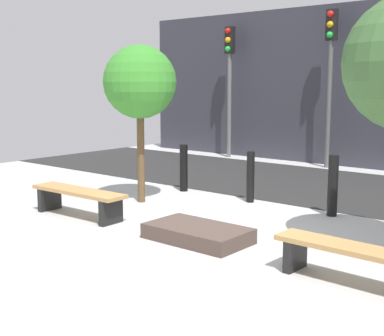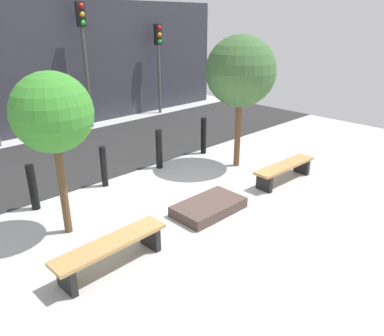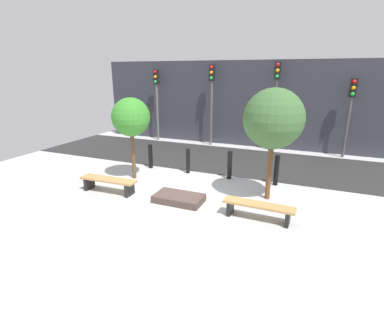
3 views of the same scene
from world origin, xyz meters
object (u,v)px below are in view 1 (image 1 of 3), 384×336
at_px(bench_right, 356,257).
at_px(traffic_light_west, 229,68).
at_px(bench_left, 78,197).
at_px(tree_behind_left_bench, 140,83).
at_px(bollard_far_left, 184,168).
at_px(bollard_left, 250,177).
at_px(bollard_center, 333,186).
at_px(planter_bed, 198,233).
at_px(traffic_light_mid_west, 330,61).

bearing_deg(bench_right, traffic_light_west, 135.41).
relative_size(bench_left, tree_behind_left_bench, 0.66).
height_order(bench_right, bollard_far_left, bollard_far_left).
relative_size(bollard_left, traffic_light_west, 0.25).
relative_size(bollard_center, traffic_light_west, 0.27).
height_order(planter_bed, bollard_far_left, bollard_far_left).
xyz_separation_m(bench_left, bollard_far_left, (-0.06, 2.79, 0.15)).
bearing_deg(bollard_left, tree_behind_left_bench, -140.75).
height_order(bench_left, planter_bed, bench_left).
distance_m(bollard_center, traffic_light_west, 7.73).
height_order(bollard_center, traffic_light_mid_west, traffic_light_mid_west).
xyz_separation_m(bollard_left, traffic_light_mid_west, (-0.78, 4.81, 2.32)).
relative_size(planter_bed, bollard_center, 1.41).
bearing_deg(traffic_light_west, planter_bed, -56.91).
height_order(planter_bed, traffic_light_mid_west, traffic_light_mid_west).
bearing_deg(tree_behind_left_bench, planter_bed, -27.93).
distance_m(planter_bed, bollard_left, 2.74).
relative_size(tree_behind_left_bench, traffic_light_west, 0.75).
bearing_deg(bollard_center, bollard_left, 180.00).
xyz_separation_m(bollard_far_left, bollard_center, (3.31, 0.00, 0.03)).
height_order(bench_left, bollard_center, bollard_center).
distance_m(tree_behind_left_bench, bollard_center, 3.90).
bearing_deg(bollard_far_left, traffic_light_west, 115.89).
xyz_separation_m(bollard_center, traffic_light_west, (-5.65, 4.81, 2.14)).
distance_m(planter_bed, bollard_center, 2.75).
height_order(bench_left, tree_behind_left_bench, tree_behind_left_bench).
height_order(bollard_far_left, bollard_left, bollard_far_left).
bearing_deg(traffic_light_west, tree_behind_left_bench, -68.58).
bearing_deg(bollard_left, bollard_far_left, 180.00).
bearing_deg(bench_left, bollard_far_left, 89.51).
xyz_separation_m(bollard_left, traffic_light_west, (-3.99, 4.81, 2.18)).
bearing_deg(bench_right, bollard_left, 141.19).
relative_size(bench_right, bollard_center, 1.83).
relative_size(tree_behind_left_bench, bollard_center, 2.81).
height_order(bench_right, bollard_left, bollard_left).
distance_m(traffic_light_west, traffic_light_mid_west, 3.22).
relative_size(bollard_far_left, bollard_left, 1.01).
height_order(bench_left, bollard_far_left, bollard_far_left).
relative_size(bench_right, bollard_far_left, 1.96).
height_order(bench_left, traffic_light_mid_west, traffic_light_mid_west).
bearing_deg(bollard_left, planter_bed, -72.24).
relative_size(bollard_far_left, bollard_center, 0.93).
distance_m(bench_left, traffic_light_west, 8.30).
distance_m(bench_left, bollard_center, 4.28).
height_order(bench_right, tree_behind_left_bench, tree_behind_left_bench).
xyz_separation_m(bench_right, bollard_far_left, (-4.91, 2.79, 0.16)).
xyz_separation_m(bench_left, traffic_light_mid_west, (0.81, 7.60, 2.47)).
bearing_deg(bollard_center, bollard_far_left, 180.00).
relative_size(bollard_far_left, traffic_light_west, 0.25).
bearing_deg(bollard_left, bollard_center, 0.00).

